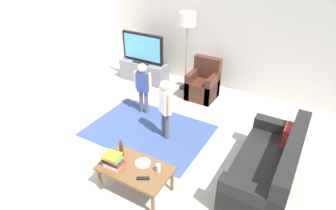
% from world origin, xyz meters
% --- Properties ---
extents(ground, '(7.80, 7.80, 0.00)m').
position_xyz_m(ground, '(0.00, 0.00, 0.00)').
color(ground, '#B2ADA3').
extents(wall_back, '(6.00, 0.12, 2.70)m').
position_xyz_m(wall_back, '(0.00, 3.00, 1.35)').
color(wall_back, silver).
rests_on(wall_back, ground).
extents(wall_left, '(0.12, 6.00, 2.70)m').
position_xyz_m(wall_left, '(-3.00, 0.00, 1.35)').
color(wall_left, silver).
rests_on(wall_left, ground).
extents(area_rug, '(2.20, 1.60, 0.01)m').
position_xyz_m(area_rug, '(-0.39, 0.54, 0.00)').
color(area_rug, '#33477A').
rests_on(area_rug, ground).
extents(tv_stand, '(1.20, 0.44, 0.50)m').
position_xyz_m(tv_stand, '(-1.68, 2.30, 0.24)').
color(tv_stand, slate).
rests_on(tv_stand, ground).
extents(tv, '(1.10, 0.28, 0.71)m').
position_xyz_m(tv, '(-1.68, 2.28, 0.85)').
color(tv, black).
rests_on(tv, tv_stand).
extents(couch, '(0.80, 1.80, 0.86)m').
position_xyz_m(couch, '(1.87, 0.32, 0.29)').
color(couch, black).
rests_on(couch, ground).
extents(armchair, '(0.60, 0.60, 0.90)m').
position_xyz_m(armchair, '(-0.06, 2.26, 0.30)').
color(armchair, '#472319').
rests_on(armchair, ground).
extents(floor_lamp, '(0.36, 0.36, 1.78)m').
position_xyz_m(floor_lamp, '(-0.60, 2.45, 1.54)').
color(floor_lamp, '#262626').
rests_on(floor_lamp, ground).
extents(child_near_tv, '(0.36, 0.17, 1.08)m').
position_xyz_m(child_near_tv, '(-0.83, 1.05, 0.65)').
color(child_near_tv, '#4C4C59').
rests_on(child_near_tv, ground).
extents(child_center, '(0.33, 0.24, 1.13)m').
position_xyz_m(child_center, '(-0.03, 0.56, 0.68)').
color(child_center, '#4C4C59').
rests_on(child_center, ground).
extents(coffee_table, '(1.00, 0.60, 0.42)m').
position_xyz_m(coffee_table, '(0.26, -0.75, 0.37)').
color(coffee_table, brown).
rests_on(coffee_table, ground).
extents(book_stack, '(0.29, 0.23, 0.19)m').
position_xyz_m(book_stack, '(-0.02, -0.87, 0.52)').
color(book_stack, white).
rests_on(book_stack, coffee_table).
extents(bottle, '(0.06, 0.06, 0.30)m').
position_xyz_m(bottle, '(-0.04, -0.65, 0.54)').
color(bottle, '#4C3319').
rests_on(bottle, coffee_table).
extents(tv_remote, '(0.17, 0.13, 0.02)m').
position_xyz_m(tv_remote, '(0.48, -0.87, 0.43)').
color(tv_remote, black).
rests_on(tv_remote, coffee_table).
extents(soda_can, '(0.07, 0.07, 0.12)m').
position_xyz_m(soda_can, '(0.58, -0.65, 0.48)').
color(soda_can, silver).
rests_on(soda_can, coffee_table).
extents(plate, '(0.22, 0.22, 0.02)m').
position_xyz_m(plate, '(0.31, -0.63, 0.43)').
color(plate, white).
rests_on(plate, coffee_table).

